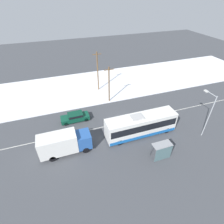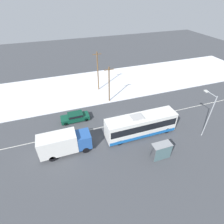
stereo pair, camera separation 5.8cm
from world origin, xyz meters
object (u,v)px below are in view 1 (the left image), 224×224
(utility_pole_snowlot, at_px, (98,71))
(utility_pole_roadside, at_px, (109,84))
(streetlamp, at_px, (209,110))
(bus_shelter, at_px, (163,150))
(city_bus, at_px, (141,125))
(sedan_car, at_px, (75,117))
(pedestrian_at_stop, at_px, (162,146))
(box_truck, at_px, (64,143))

(utility_pole_snowlot, bearing_deg, utility_pole_roadside, -81.93)
(streetlamp, bearing_deg, utility_pole_snowlot, 120.80)
(streetlamp, bearing_deg, bus_shelter, -164.91)
(city_bus, height_order, streetlamp, streetlamp)
(sedan_car, xyz_separation_m, pedestrian_at_stop, (10.05, -10.73, 0.28))
(utility_pole_roadside, xyz_separation_m, utility_pole_snowlot, (-0.74, 5.23, 0.62))
(box_truck, relative_size, sedan_car, 1.46)
(streetlamp, bearing_deg, box_truck, 171.51)
(utility_pole_roadside, bearing_deg, city_bus, -81.66)
(utility_pole_roadside, bearing_deg, box_truck, -133.19)
(sedan_car, bearing_deg, bus_shelter, 128.45)
(box_truck, distance_m, streetlamp, 20.66)
(pedestrian_at_stop, bearing_deg, utility_pole_roadside, 100.34)
(pedestrian_at_stop, bearing_deg, box_truck, 161.47)
(sedan_car, distance_m, bus_shelter, 15.13)
(pedestrian_at_stop, height_order, utility_pole_snowlot, utility_pole_snowlot)
(sedan_car, relative_size, utility_pole_snowlot, 0.56)
(bus_shelter, relative_size, utility_pole_roadside, 0.35)
(city_bus, distance_m, streetlamp, 9.74)
(pedestrian_at_stop, distance_m, streetlamp, 8.52)
(box_truck, relative_size, pedestrian_at_stop, 3.93)
(pedestrian_at_stop, distance_m, bus_shelter, 1.41)
(sedan_car, distance_m, streetlamp, 20.53)
(pedestrian_at_stop, xyz_separation_m, bus_shelter, (-0.66, -1.10, 0.60))
(bus_shelter, height_order, utility_pole_snowlot, utility_pole_snowlot)
(city_bus, distance_m, bus_shelter, 5.28)
(pedestrian_at_stop, xyz_separation_m, streetlamp, (7.75, 1.17, 3.34))
(sedan_car, relative_size, bus_shelter, 1.86)
(city_bus, bearing_deg, utility_pole_roadside, 98.34)
(box_truck, bearing_deg, sedan_car, 69.38)
(city_bus, bearing_deg, pedestrian_at_stop, -74.71)
(pedestrian_at_stop, relative_size, streetlamp, 0.25)
(city_bus, relative_size, box_truck, 1.58)
(city_bus, bearing_deg, box_truck, 179.79)
(bus_shelter, bearing_deg, utility_pole_snowlot, 97.49)
(bus_shelter, bearing_deg, pedestrian_at_stop, 59.16)
(city_bus, height_order, utility_pole_snowlot, utility_pole_snowlot)
(box_truck, distance_m, pedestrian_at_stop, 13.21)
(city_bus, relative_size, utility_pole_roadside, 1.52)
(pedestrian_at_stop, bearing_deg, sedan_car, 133.13)
(bus_shelter, xyz_separation_m, utility_pole_snowlot, (-2.76, 21.00, 2.70))
(sedan_car, bearing_deg, box_truck, 69.38)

